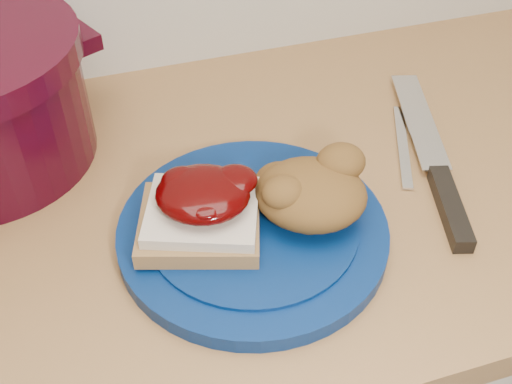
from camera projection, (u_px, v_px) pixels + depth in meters
name	position (u px, v px, depth m)	size (l,w,h in m)	color
plate	(253.00, 232.00, 0.71)	(0.30, 0.30, 0.02)	#062054
sandwich	(201.00, 210.00, 0.67)	(0.15, 0.14, 0.06)	olive
stuffing_mound	(311.00, 194.00, 0.69)	(0.12, 0.11, 0.06)	brown
chef_knife	(441.00, 181.00, 0.77)	(0.12, 0.33, 0.02)	black
butter_knife	(403.00, 145.00, 0.83)	(0.17, 0.01, 0.00)	silver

